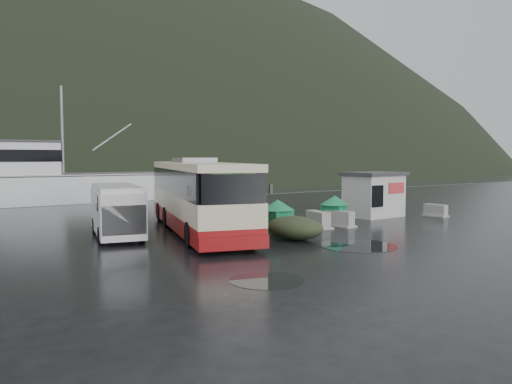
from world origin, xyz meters
TOP-DOWN VIEW (x-y plane):
  - ground at (0.00, 0.00)m, footprint 160.00×160.00m
  - quay_edge at (0.00, 20.00)m, footprint 160.00×0.60m
  - coach_bus at (-1.84, 2.35)m, footprint 6.64×13.13m
  - white_van at (-5.62, 3.11)m, footprint 3.17×5.95m
  - waste_bin_left at (1.04, -0.24)m, footprint 1.21×1.21m
  - waste_bin_right at (5.27, 0.30)m, footprint 1.44×1.44m
  - dome_tent at (0.49, -2.20)m, footprint 2.63×3.11m
  - ticket_kiosk at (9.83, 1.68)m, footprint 3.54×2.72m
  - jersey_barrier_a at (3.80, -0.02)m, footprint 1.14×1.82m
  - jersey_barrier_b at (4.99, -0.36)m, footprint 1.04×1.76m
  - jersey_barrier_c at (12.98, -0.47)m, footprint 0.84×1.53m
  - fishing_trawler at (1.27, 26.96)m, footprint 28.93×8.37m
  - puddles at (-0.47, -5.67)m, footprint 9.14×5.19m

SIDE VIEW (x-z plane):
  - ground at x=0.00m, z-range 0.00..0.00m
  - quay_edge at x=0.00m, z-range -0.75..0.75m
  - coach_bus at x=-1.84m, z-range -1.80..1.80m
  - white_van at x=-5.62m, z-range -1.18..1.18m
  - waste_bin_left at x=1.04m, z-range -0.80..0.80m
  - waste_bin_right at x=5.27m, z-range -0.79..0.79m
  - dome_tent at x=0.49m, z-range -0.52..0.52m
  - ticket_kiosk at x=9.83m, z-range -1.36..1.36m
  - jersey_barrier_a at x=3.80m, z-range -0.42..0.42m
  - jersey_barrier_b at x=4.99m, z-range -0.42..0.42m
  - jersey_barrier_c at x=12.98m, z-range -0.37..0.37m
  - fishing_trawler at x=1.27m, z-range -5.71..5.71m
  - puddles at x=-0.47m, z-range 0.00..0.01m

